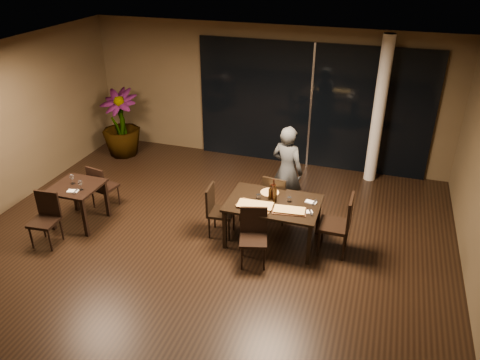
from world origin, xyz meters
name	(u,v)px	position (x,y,z in m)	size (l,w,h in m)	color
ground	(199,257)	(0.00, 0.00, 0.00)	(8.00, 8.00, 0.00)	black
wall_back	(267,94)	(0.00, 4.05, 1.50)	(8.00, 0.10, 3.00)	#4D3F29
ceiling	(190,70)	(0.00, 0.00, 3.02)	(8.00, 8.00, 0.04)	silver
window_panel	(311,107)	(1.00, 3.96, 1.35)	(5.00, 0.06, 2.70)	black
column	(379,111)	(2.40, 3.65, 1.50)	(0.24, 0.24, 3.00)	white
main_table	(273,206)	(1.00, 0.80, 0.68)	(1.50, 1.00, 0.75)	black
side_table	(77,192)	(-2.40, 0.30, 0.62)	(0.80, 0.80, 0.75)	black
chair_main_far	(276,196)	(0.90, 1.40, 0.51)	(0.47, 0.47, 0.92)	black
chair_main_near	(253,233)	(0.84, 0.19, 0.51)	(0.52, 0.52, 0.91)	black
chair_main_left	(217,208)	(0.04, 0.72, 0.51)	(0.45, 0.45, 0.91)	black
chair_main_right	(341,222)	(2.09, 0.81, 0.58)	(0.49, 0.49, 1.04)	black
chair_side_far	(101,185)	(-2.30, 0.86, 0.49)	(0.48, 0.48, 0.87)	black
chair_side_near	(46,216)	(-2.55, -0.36, 0.50)	(0.45, 0.45, 0.90)	black
diner	(287,170)	(0.99, 1.83, 0.84)	(0.57, 0.38, 1.68)	#2F3234
potted_plant	(121,123)	(-3.21, 3.16, 0.77)	(0.84, 0.84, 1.55)	#1B531C
pizza_board_left	(255,206)	(0.75, 0.59, 0.76)	(0.58, 0.29, 0.01)	#442D16
pizza_board_right	(289,211)	(1.31, 0.60, 0.76)	(0.53, 0.26, 0.01)	#432515
oblong_pizza_left	(255,205)	(0.75, 0.59, 0.77)	(0.54, 0.25, 0.02)	maroon
oblong_pizza_right	(289,210)	(1.31, 0.60, 0.77)	(0.47, 0.22, 0.02)	maroon
round_pizza	(270,193)	(0.86, 1.07, 0.76)	(0.30, 0.30, 0.01)	#A82212
bottle_a	(270,192)	(0.92, 0.88, 0.88)	(0.06, 0.06, 0.26)	black
bottle_b	(275,194)	(1.01, 0.82, 0.90)	(0.07, 0.07, 0.31)	black
bottle_c	(274,189)	(0.97, 0.91, 0.93)	(0.08, 0.08, 0.35)	black
tumbler_left	(258,197)	(0.74, 0.83, 0.79)	(0.07, 0.07, 0.08)	white
tumbler_right	(289,199)	(1.24, 0.90, 0.79)	(0.07, 0.07, 0.08)	white
napkin_near	(307,212)	(1.57, 0.65, 0.76)	(0.18, 0.10, 0.01)	white
napkin_far	(311,202)	(1.58, 0.98, 0.76)	(0.18, 0.10, 0.01)	white
wine_glass_a	(72,179)	(-2.49, 0.35, 0.84)	(0.08, 0.08, 0.17)	white
wine_glass_b	(81,185)	(-2.22, 0.21, 0.84)	(0.08, 0.08, 0.17)	white
side_napkin	(73,191)	(-2.32, 0.11, 0.76)	(0.18, 0.11, 0.01)	white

